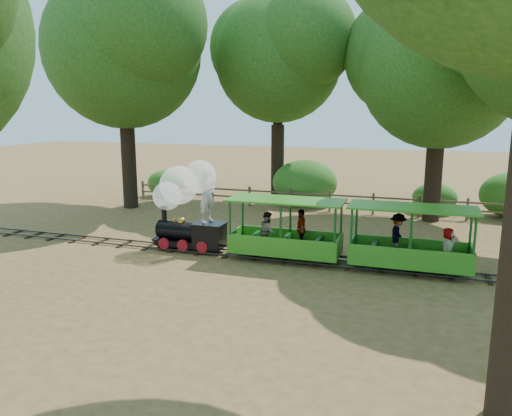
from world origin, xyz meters
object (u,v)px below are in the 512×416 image
(carriage_front, at_px, (285,236))
(carriage_rear, at_px, (410,245))
(fence, at_px, (309,198))
(locomotive, at_px, (186,199))

(carriage_front, relative_size, carriage_rear, 1.00)
(carriage_front, height_order, fence, carriage_front)
(locomotive, distance_m, fence, 8.42)
(locomotive, distance_m, carriage_rear, 7.44)
(locomotive, xyz_separation_m, fence, (2.57, 7.92, -1.22))
(fence, bearing_deg, carriage_rear, -58.87)
(locomotive, height_order, fence, locomotive)
(carriage_front, bearing_deg, carriage_rear, 0.97)
(locomotive, bearing_deg, fence, 72.02)
(carriage_front, height_order, carriage_rear, same)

